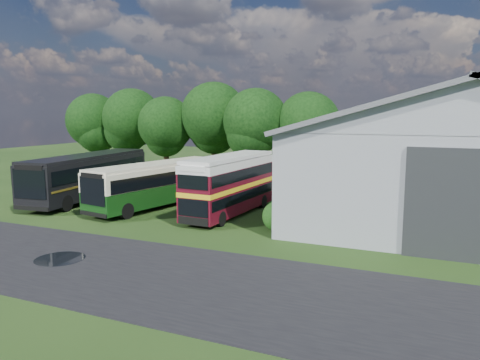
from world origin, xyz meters
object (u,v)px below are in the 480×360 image
at_px(bus_maroon_double, 230,185).
at_px(bus_dark_single, 88,176).
at_px(storage_shed, 463,148).
at_px(bus_green_single, 157,183).

distance_m(bus_maroon_double, bus_dark_single, 12.03).
relative_size(storage_shed, bus_green_single, 2.19).
relative_size(bus_maroon_double, bus_dark_single, 0.72).
distance_m(storage_shed, bus_maroon_double, 15.61).
bearing_deg(storage_shed, bus_maroon_double, -150.94).
height_order(bus_green_single, bus_maroon_double, bus_maroon_double).
bearing_deg(bus_green_single, storage_shed, 30.53).
distance_m(bus_green_single, bus_dark_single, 6.32).
bearing_deg(bus_maroon_double, storage_shed, 31.57).
height_order(storage_shed, bus_dark_single, storage_shed).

